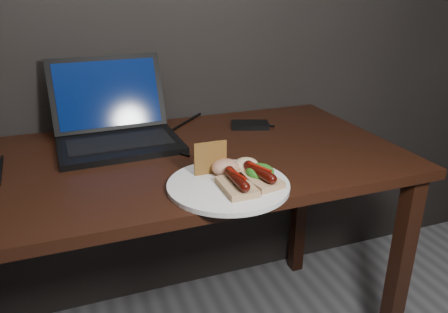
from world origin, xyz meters
TOP-DOWN VIEW (x-y plane):
  - desk at (0.00, 1.38)m, footprint 1.40×0.70m
  - laptop at (-0.10, 1.56)m, footprint 0.37×0.35m
  - hard_drive at (0.35, 1.54)m, footprint 0.14×0.11m
  - desk_cables at (0.01, 1.52)m, footprint 0.86×0.41m
  - plate at (0.11, 1.13)m, footprint 0.38×0.38m
  - bread_sausage_center at (0.12, 1.09)m, footprint 0.07×0.12m
  - bread_sausage_right at (0.18, 1.11)m, footprint 0.09×0.13m
  - crispbread at (0.09, 1.20)m, footprint 0.09×0.01m
  - salad_greens at (0.19, 1.12)m, footprint 0.07×0.07m
  - salsa_mound at (0.12, 1.18)m, footprint 0.07×0.07m
  - coleslaw_mound at (0.18, 1.18)m, footprint 0.06×0.06m

SIDE VIEW (x-z plane):
  - desk at x=0.00m, z-range 0.29..1.04m
  - desk_cables at x=0.01m, z-range 0.75..0.76m
  - plate at x=0.11m, z-range 0.75..0.76m
  - hard_drive at x=0.35m, z-range 0.75..0.77m
  - bread_sausage_center at x=0.12m, z-range 0.76..0.80m
  - bread_sausage_right at x=0.18m, z-range 0.76..0.80m
  - coleslaw_mound at x=0.18m, z-range 0.76..0.80m
  - salad_greens at x=0.19m, z-range 0.76..0.80m
  - salsa_mound at x=0.12m, z-range 0.76..0.80m
  - laptop at x=-0.10m, z-range 0.68..0.93m
  - crispbread at x=0.09m, z-range 0.76..0.85m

